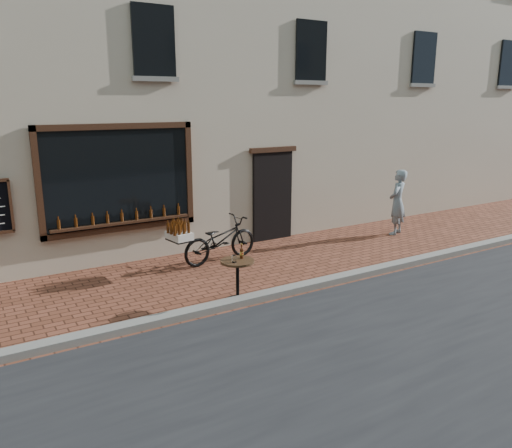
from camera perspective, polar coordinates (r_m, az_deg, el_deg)
ground at (r=8.96m, az=3.67°, el=-8.48°), size 90.00×90.00×0.00m
kerb at (r=9.09m, az=2.95°, el=-7.73°), size 90.00×0.25×0.12m
shop_building at (r=14.20m, az=-12.07°, el=20.02°), size 28.00×6.20×10.00m
cargo_bicycle at (r=10.81m, az=-4.29°, el=-1.78°), size 2.21×0.91×1.03m
bistro_table at (r=8.64m, az=-2.12°, el=-5.51°), size 0.59×0.59×1.01m
pedestrian at (r=13.49m, az=15.86°, el=2.42°), size 0.73×0.63×1.70m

